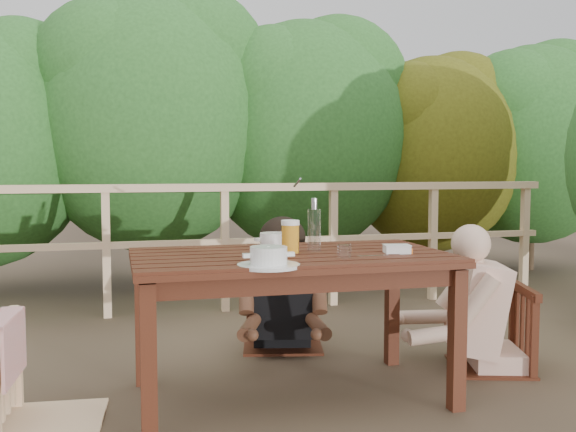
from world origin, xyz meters
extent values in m
plane|color=brown|center=(0.00, 0.00, 0.00)|extent=(60.00, 60.00, 0.00)
cube|color=#3A180D|center=(0.00, 0.00, 0.35)|extent=(1.53, 0.86, 0.71)
cube|color=#DCB489|center=(-1.12, -0.04, 0.46)|extent=(0.50, 0.50, 0.93)
cube|color=#3A180D|center=(0.19, 0.90, 0.49)|extent=(0.59, 0.59, 0.99)
cube|color=#3A180D|center=(1.21, 0.16, 0.44)|extent=(0.55, 0.55, 0.89)
cube|color=#DCB489|center=(0.00, 2.00, 0.51)|extent=(5.60, 0.10, 1.01)
cylinder|color=silver|center=(-0.19, -0.33, 0.75)|extent=(0.27, 0.27, 0.09)
cylinder|color=white|center=(-0.01, 0.30, 0.75)|extent=(0.25, 0.25, 0.08)
cylinder|color=orange|center=(0.00, 0.02, 0.79)|extent=(0.09, 0.09, 0.17)
cylinder|color=white|center=(0.13, 0.04, 0.85)|extent=(0.07, 0.07, 0.28)
cylinder|color=silver|center=(0.20, -0.23, 0.75)|extent=(0.07, 0.07, 0.08)
cube|color=white|center=(0.51, -0.13, 0.73)|extent=(0.14, 0.11, 0.05)
camera|label=1|loc=(-0.83, -3.08, 1.15)|focal=40.85mm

